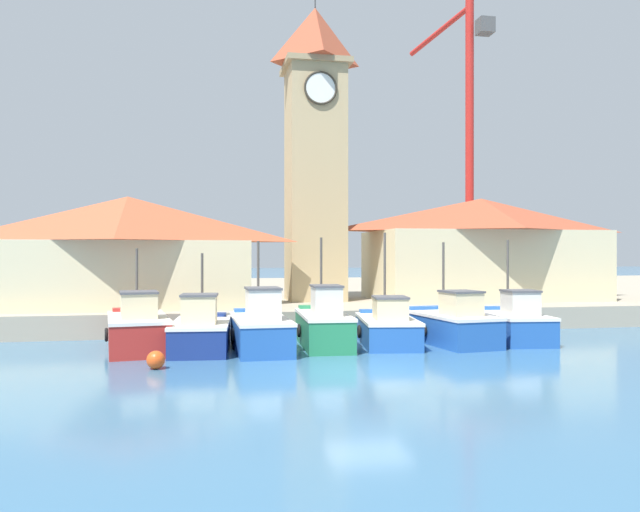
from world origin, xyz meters
The scene contains 14 objects.
ground_plane centered at (0.00, 0.00, 0.00)m, with size 300.00×300.00×0.00m, color #386689.
quay_wharf centered at (0.00, 28.92, 0.52)m, with size 120.00×40.00×1.04m, color #9E937F.
fishing_boat_far_left centered at (-7.29, 5.73, 0.79)m, with size 2.81×5.20×3.80m.
fishing_boat_left_outer centered at (-4.98, 5.07, 0.73)m, with size 2.37×4.51×3.62m.
fishing_boat_left_inner centered at (-2.79, 4.94, 0.80)m, with size 2.13×5.22×4.09m.
fishing_boat_mid_left centered at (-0.30, 5.41, 0.83)m, with size 2.00×5.02×4.25m.
fishing_boat_center centered at (2.28, 5.44, 0.68)m, with size 2.71×5.01×4.46m.
fishing_boat_mid_right centered at (4.85, 5.14, 0.76)m, with size 2.67×4.89×4.07m.
fishing_boat_right_inner centered at (7.62, 5.30, 0.74)m, with size 2.40×4.53×4.18m.
clock_tower centered at (1.21, 15.58, 9.60)m, with size 3.54×3.54×17.80m.
warehouse_left centered at (-8.50, 13.21, 3.78)m, with size 11.92×6.94×5.36m.
warehouse_right centered at (10.72, 14.86, 3.96)m, with size 12.78×7.12×5.72m.
port_crane_far centered at (12.71, 21.02, 8.97)m, with size 3.46×7.20×20.47m.
mooring_buoy centered at (-6.35, 1.66, 0.29)m, with size 0.57×0.57×0.57m, color #E54C19.
Camera 1 is at (-4.92, -18.33, 3.56)m, focal length 35.00 mm.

